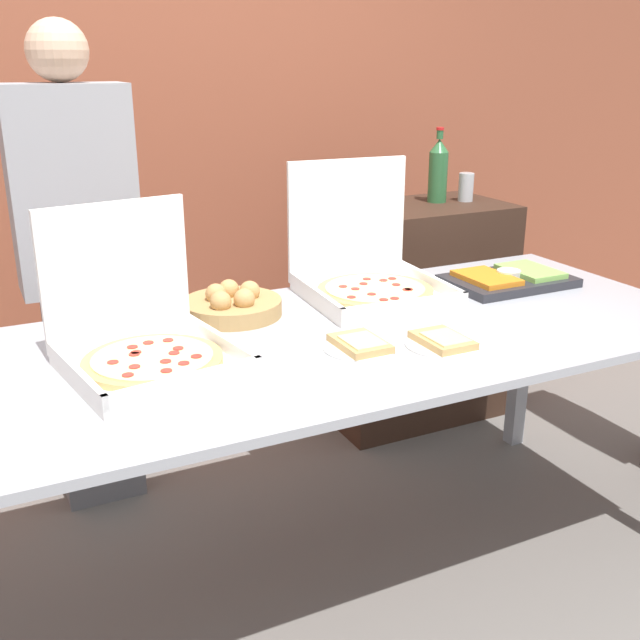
{
  "coord_description": "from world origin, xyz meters",
  "views": [
    {
      "loc": [
        -0.88,
        -1.79,
        1.56
      ],
      "look_at": [
        0.0,
        0.0,
        0.87
      ],
      "focal_mm": 42.0,
      "sensor_mm": 36.0,
      "label": 1
    }
  ],
  "objects_px": {
    "paper_plate_front_left": "(443,341)",
    "bread_basket": "(232,305)",
    "pizza_box_far_left": "(144,339)",
    "soda_bottle": "(438,170)",
    "veggie_tray": "(508,279)",
    "pizza_box_near_left": "(368,273)",
    "person_guest_cap": "(81,268)",
    "soda_can_silver": "(466,187)",
    "paper_plate_front_right": "(360,345)"
  },
  "relations": [
    {
      "from": "paper_plate_front_left",
      "to": "person_guest_cap",
      "type": "distance_m",
      "value": 1.3
    },
    {
      "from": "soda_bottle",
      "to": "soda_can_silver",
      "type": "relative_size",
      "value": 2.58
    },
    {
      "from": "paper_plate_front_left",
      "to": "pizza_box_far_left",
      "type": "bearing_deg",
      "value": 164.0
    },
    {
      "from": "paper_plate_front_right",
      "to": "person_guest_cap",
      "type": "height_order",
      "value": "person_guest_cap"
    },
    {
      "from": "pizza_box_near_left",
      "to": "soda_can_silver",
      "type": "xyz_separation_m",
      "value": [
        0.84,
        0.6,
        0.14
      ]
    },
    {
      "from": "pizza_box_near_left",
      "to": "soda_can_silver",
      "type": "distance_m",
      "value": 1.04
    },
    {
      "from": "pizza_box_far_left",
      "to": "paper_plate_front_right",
      "type": "relative_size",
      "value": 2.34
    },
    {
      "from": "paper_plate_front_right",
      "to": "soda_can_silver",
      "type": "height_order",
      "value": "soda_can_silver"
    },
    {
      "from": "paper_plate_front_left",
      "to": "veggie_tray",
      "type": "height_order",
      "value": "veggie_tray"
    },
    {
      "from": "pizza_box_near_left",
      "to": "pizza_box_far_left",
      "type": "bearing_deg",
      "value": -157.4
    },
    {
      "from": "veggie_tray",
      "to": "soda_bottle",
      "type": "height_order",
      "value": "soda_bottle"
    },
    {
      "from": "paper_plate_front_right",
      "to": "paper_plate_front_left",
      "type": "xyz_separation_m",
      "value": [
        0.22,
        -0.08,
        -0.0
      ]
    },
    {
      "from": "veggie_tray",
      "to": "bread_basket",
      "type": "height_order",
      "value": "bread_basket"
    },
    {
      "from": "bread_basket",
      "to": "soda_can_silver",
      "type": "distance_m",
      "value": 1.46
    },
    {
      "from": "paper_plate_front_right",
      "to": "pizza_box_far_left",
      "type": "bearing_deg",
      "value": 165.57
    },
    {
      "from": "pizza_box_near_left",
      "to": "paper_plate_front_left",
      "type": "relative_size",
      "value": 2.3
    },
    {
      "from": "paper_plate_front_left",
      "to": "veggie_tray",
      "type": "bearing_deg",
      "value": 35.29
    },
    {
      "from": "veggie_tray",
      "to": "soda_bottle",
      "type": "distance_m",
      "value": 0.83
    },
    {
      "from": "pizza_box_far_left",
      "to": "person_guest_cap",
      "type": "relative_size",
      "value": 0.28
    },
    {
      "from": "person_guest_cap",
      "to": "paper_plate_front_right",
      "type": "bearing_deg",
      "value": 120.92
    },
    {
      "from": "pizza_box_far_left",
      "to": "bread_basket",
      "type": "distance_m",
      "value": 0.44
    },
    {
      "from": "paper_plate_front_left",
      "to": "person_guest_cap",
      "type": "xyz_separation_m",
      "value": [
        -0.79,
        1.04,
        0.05
      ]
    },
    {
      "from": "paper_plate_front_left",
      "to": "bread_basket",
      "type": "xyz_separation_m",
      "value": [
        -0.43,
        0.5,
        0.02
      ]
    },
    {
      "from": "pizza_box_far_left",
      "to": "paper_plate_front_right",
      "type": "xyz_separation_m",
      "value": [
        0.55,
        -0.14,
        -0.06
      ]
    },
    {
      "from": "bread_basket",
      "to": "pizza_box_far_left",
      "type": "bearing_deg",
      "value": -140.45
    },
    {
      "from": "soda_can_silver",
      "to": "paper_plate_front_left",
      "type": "bearing_deg",
      "value": -128.65
    },
    {
      "from": "paper_plate_front_right",
      "to": "soda_bottle",
      "type": "bearing_deg",
      "value": 47.54
    },
    {
      "from": "paper_plate_front_left",
      "to": "soda_can_silver",
      "type": "relative_size",
      "value": 1.67
    },
    {
      "from": "paper_plate_front_left",
      "to": "bread_basket",
      "type": "relative_size",
      "value": 0.68
    },
    {
      "from": "pizza_box_far_left",
      "to": "veggie_tray",
      "type": "xyz_separation_m",
      "value": [
        1.31,
        0.17,
        -0.05
      ]
    },
    {
      "from": "paper_plate_front_left",
      "to": "person_guest_cap",
      "type": "relative_size",
      "value": 0.12
    },
    {
      "from": "pizza_box_near_left",
      "to": "paper_plate_front_left",
      "type": "distance_m",
      "value": 0.51
    },
    {
      "from": "soda_bottle",
      "to": "veggie_tray",
      "type": "bearing_deg",
      "value": -105.61
    },
    {
      "from": "bread_basket",
      "to": "soda_bottle",
      "type": "xyz_separation_m",
      "value": [
        1.19,
        0.64,
        0.26
      ]
    },
    {
      "from": "bread_basket",
      "to": "person_guest_cap",
      "type": "distance_m",
      "value": 0.65
    },
    {
      "from": "paper_plate_front_right",
      "to": "soda_bottle",
      "type": "relative_size",
      "value": 0.63
    },
    {
      "from": "pizza_box_far_left",
      "to": "paper_plate_front_right",
      "type": "bearing_deg",
      "value": -23.38
    },
    {
      "from": "pizza_box_near_left",
      "to": "soda_can_silver",
      "type": "relative_size",
      "value": 3.83
    },
    {
      "from": "paper_plate_front_right",
      "to": "bread_basket",
      "type": "bearing_deg",
      "value": 117.22
    },
    {
      "from": "pizza_box_near_left",
      "to": "soda_can_silver",
      "type": "height_order",
      "value": "pizza_box_near_left"
    },
    {
      "from": "soda_can_silver",
      "to": "person_guest_cap",
      "type": "bearing_deg",
      "value": -177.77
    },
    {
      "from": "soda_can_silver",
      "to": "person_guest_cap",
      "type": "distance_m",
      "value": 1.68
    },
    {
      "from": "bread_basket",
      "to": "person_guest_cap",
      "type": "relative_size",
      "value": 0.18
    },
    {
      "from": "pizza_box_far_left",
      "to": "soda_bottle",
      "type": "distance_m",
      "value": 1.79
    },
    {
      "from": "pizza_box_far_left",
      "to": "bread_basket",
      "type": "relative_size",
      "value": 1.55
    },
    {
      "from": "soda_can_silver",
      "to": "person_guest_cap",
      "type": "xyz_separation_m",
      "value": [
        -1.67,
        -0.07,
        -0.15
      ]
    },
    {
      "from": "paper_plate_front_right",
      "to": "pizza_box_near_left",
      "type": "bearing_deg",
      "value": 58.15
    },
    {
      "from": "pizza_box_near_left",
      "to": "bread_basket",
      "type": "xyz_separation_m",
      "value": [
        -0.48,
        -0.0,
        -0.04
      ]
    },
    {
      "from": "paper_plate_front_right",
      "to": "veggie_tray",
      "type": "xyz_separation_m",
      "value": [
        0.76,
        0.31,
        0.01
      ]
    },
    {
      "from": "pizza_box_near_left",
      "to": "soda_bottle",
      "type": "height_order",
      "value": "soda_bottle"
    }
  ]
}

